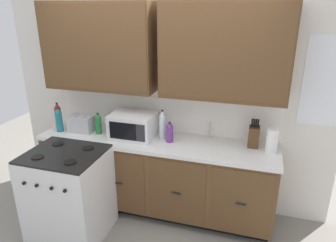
{
  "coord_description": "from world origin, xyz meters",
  "views": [
    {
      "loc": [
        1.04,
        -2.67,
        2.3
      ],
      "look_at": [
        0.16,
        0.27,
        1.16
      ],
      "focal_mm": 33.0,
      "sensor_mm": 36.0,
      "label": 1
    }
  ],
  "objects_px": {
    "microwave": "(133,126)",
    "bottle_teal": "(59,120)",
    "knife_block": "(254,136)",
    "bottle_green": "(98,124)",
    "stove_range": "(69,193)",
    "bottle_violet": "(170,132)",
    "bottle_red": "(58,115)",
    "toaster": "(82,124)",
    "bottle_clear": "(162,125)",
    "bottle_dark": "(111,122)",
    "paper_towel_roll": "(272,141)"
  },
  "relations": [
    {
      "from": "knife_block",
      "to": "bottle_red",
      "type": "distance_m",
      "value": 2.31
    },
    {
      "from": "microwave",
      "to": "knife_block",
      "type": "xyz_separation_m",
      "value": [
        1.31,
        0.14,
        -0.02
      ]
    },
    {
      "from": "stove_range",
      "to": "bottle_red",
      "type": "distance_m",
      "value": 1.03
    },
    {
      "from": "stove_range",
      "to": "bottle_red",
      "type": "bearing_deg",
      "value": 127.89
    },
    {
      "from": "bottle_teal",
      "to": "bottle_red",
      "type": "relative_size",
      "value": 0.97
    },
    {
      "from": "microwave",
      "to": "bottle_clear",
      "type": "relative_size",
      "value": 1.41
    },
    {
      "from": "paper_towel_roll",
      "to": "bottle_violet",
      "type": "height_order",
      "value": "paper_towel_roll"
    },
    {
      "from": "paper_towel_roll",
      "to": "bottle_teal",
      "type": "height_order",
      "value": "bottle_teal"
    },
    {
      "from": "bottle_green",
      "to": "bottle_red",
      "type": "bearing_deg",
      "value": 174.7
    },
    {
      "from": "microwave",
      "to": "bottle_dark",
      "type": "distance_m",
      "value": 0.32
    },
    {
      "from": "knife_block",
      "to": "bottle_clear",
      "type": "xyz_separation_m",
      "value": [
        -0.98,
        -0.09,
        0.05
      ]
    },
    {
      "from": "knife_block",
      "to": "bottle_dark",
      "type": "relative_size",
      "value": 1.35
    },
    {
      "from": "microwave",
      "to": "bottle_teal",
      "type": "height_order",
      "value": "bottle_teal"
    },
    {
      "from": "toaster",
      "to": "bottle_red",
      "type": "distance_m",
      "value": 0.36
    },
    {
      "from": "microwave",
      "to": "bottle_violet",
      "type": "height_order",
      "value": "microwave"
    },
    {
      "from": "microwave",
      "to": "bottle_green",
      "type": "distance_m",
      "value": 0.43
    },
    {
      "from": "toaster",
      "to": "bottle_red",
      "type": "height_order",
      "value": "bottle_red"
    },
    {
      "from": "microwave",
      "to": "bottle_red",
      "type": "bearing_deg",
      "value": 177.71
    },
    {
      "from": "stove_range",
      "to": "bottle_teal",
      "type": "xyz_separation_m",
      "value": [
        -0.42,
        0.54,
        0.58
      ]
    },
    {
      "from": "bottle_clear",
      "to": "bottle_teal",
      "type": "bearing_deg",
      "value": -173.43
    },
    {
      "from": "bottle_teal",
      "to": "bottle_dark",
      "type": "bearing_deg",
      "value": 16.2
    },
    {
      "from": "bottle_teal",
      "to": "stove_range",
      "type": "bearing_deg",
      "value": -52.17
    },
    {
      "from": "bottle_dark",
      "to": "bottle_violet",
      "type": "xyz_separation_m",
      "value": [
        0.74,
        -0.09,
        -0.0
      ]
    },
    {
      "from": "toaster",
      "to": "knife_block",
      "type": "xyz_separation_m",
      "value": [
        1.96,
        0.16,
        0.02
      ]
    },
    {
      "from": "bottle_violet",
      "to": "knife_block",
      "type": "bearing_deg",
      "value": 9.33
    },
    {
      "from": "toaster",
      "to": "bottle_dark",
      "type": "xyz_separation_m",
      "value": [
        0.34,
        0.1,
        0.02
      ]
    },
    {
      "from": "stove_range",
      "to": "bottle_red",
      "type": "xyz_separation_m",
      "value": [
        -0.52,
        0.67,
        0.59
      ]
    },
    {
      "from": "bottle_green",
      "to": "stove_range",
      "type": "bearing_deg",
      "value": -95.18
    },
    {
      "from": "bottle_violet",
      "to": "bottle_teal",
      "type": "distance_m",
      "value": 1.33
    },
    {
      "from": "bottle_dark",
      "to": "bottle_green",
      "type": "height_order",
      "value": "bottle_green"
    },
    {
      "from": "bottle_dark",
      "to": "bottle_violet",
      "type": "relative_size",
      "value": 1.0
    },
    {
      "from": "bottle_violet",
      "to": "bottle_green",
      "type": "xyz_separation_m",
      "value": [
        -0.86,
        -0.01,
        0.01
      ]
    },
    {
      "from": "bottle_violet",
      "to": "bottle_teal",
      "type": "xyz_separation_m",
      "value": [
        -1.33,
        -0.08,
        0.03
      ]
    },
    {
      "from": "bottle_dark",
      "to": "bottle_green",
      "type": "relative_size",
      "value": 0.91
    },
    {
      "from": "stove_range",
      "to": "knife_block",
      "type": "height_order",
      "value": "knife_block"
    },
    {
      "from": "bottle_red",
      "to": "bottle_violet",
      "type": "bearing_deg",
      "value": -1.61
    },
    {
      "from": "bottle_dark",
      "to": "bottle_red",
      "type": "relative_size",
      "value": 0.75
    },
    {
      "from": "knife_block",
      "to": "bottle_clear",
      "type": "distance_m",
      "value": 0.98
    },
    {
      "from": "bottle_dark",
      "to": "bottle_green",
      "type": "xyz_separation_m",
      "value": [
        -0.11,
        -0.1,
        0.01
      ]
    },
    {
      "from": "bottle_teal",
      "to": "bottle_green",
      "type": "distance_m",
      "value": 0.48
    },
    {
      "from": "toaster",
      "to": "bottle_dark",
      "type": "relative_size",
      "value": 1.22
    },
    {
      "from": "knife_block",
      "to": "bottle_red",
      "type": "height_order",
      "value": "knife_block"
    },
    {
      "from": "stove_range",
      "to": "microwave",
      "type": "bearing_deg",
      "value": 52.53
    },
    {
      "from": "bottle_green",
      "to": "bottle_violet",
      "type": "bearing_deg",
      "value": 0.87
    },
    {
      "from": "toaster",
      "to": "paper_towel_roll",
      "type": "height_order",
      "value": "paper_towel_roll"
    },
    {
      "from": "microwave",
      "to": "bottle_violet",
      "type": "relative_size",
      "value": 2.1
    },
    {
      "from": "toaster",
      "to": "bottle_clear",
      "type": "distance_m",
      "value": 0.98
    },
    {
      "from": "bottle_dark",
      "to": "bottle_green",
      "type": "distance_m",
      "value": 0.15
    },
    {
      "from": "knife_block",
      "to": "bottle_teal",
      "type": "distance_m",
      "value": 2.22
    },
    {
      "from": "bottle_dark",
      "to": "bottle_red",
      "type": "height_order",
      "value": "bottle_red"
    }
  ]
}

